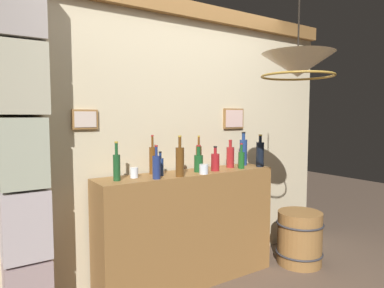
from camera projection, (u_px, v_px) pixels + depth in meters
The scene contains 19 objects.
panelled_rear_partition at pixel (174, 132), 3.15m from camera, with size 3.73×0.15×2.50m.
stone_pillar at pixel (22, 148), 2.33m from camera, with size 0.33×0.33×2.43m.
bar_shelf_unit at pixel (189, 228), 3.00m from camera, with size 1.64×0.36×0.98m, color olive.
liquor_bottle_rye at pixel (215, 162), 3.05m from camera, with size 0.07×0.07×0.22m.
liquor_bottle_tequila at pixel (260, 154), 3.29m from camera, with size 0.07×0.07×0.31m.
liquor_bottle_port at pixel (243, 151), 3.39m from camera, with size 0.07×0.07×0.33m.
liquor_bottle_gin at pixel (153, 160), 2.88m from camera, with size 0.06×0.06×0.33m.
liquor_bottle_rum at pixel (199, 162), 2.98m from camera, with size 0.08×0.08×0.24m.
liquor_bottle_bourbon at pixel (117, 166), 2.58m from camera, with size 0.05×0.05×0.30m.
liquor_bottle_vermouth at pixel (160, 166), 2.81m from camera, with size 0.05×0.05×0.20m.
liquor_bottle_brandy at pixel (156, 166), 2.65m from camera, with size 0.06×0.06×0.26m.
liquor_bottle_whiskey at pixel (199, 157), 3.09m from camera, with size 0.05×0.05×0.31m.
liquor_bottle_scotch at pixel (180, 161), 2.76m from camera, with size 0.07×0.07×0.33m.
liquor_bottle_mezcal at pixel (241, 160), 3.18m from camera, with size 0.06×0.06×0.24m.
liquor_bottle_amaro at pixel (230, 156), 3.24m from camera, with size 0.07×0.07×0.26m.
glass_tumbler_rocks at pixel (204, 169), 2.88m from camera, with size 0.08×0.08×0.08m.
glass_tumbler_highball at pixel (134, 173), 2.71m from camera, with size 0.06×0.06×0.08m.
pendant_lamp at pixel (298, 66), 2.35m from camera, with size 0.50×0.50×0.52m.
wooden_barrel at pixel (300, 238), 3.41m from camera, with size 0.46×0.46×0.52m.
Camera 1 is at (-1.60, -1.62, 1.47)m, focal length 32.15 mm.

